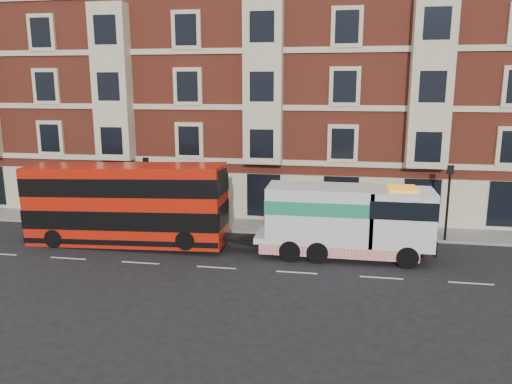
{
  "coord_description": "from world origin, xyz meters",
  "views": [
    {
      "loc": [
        5.89,
        -22.8,
        8.9
      ],
      "look_at": [
        1.31,
        4.0,
        3.05
      ],
      "focal_mm": 35.0,
      "sensor_mm": 36.0,
      "label": 1
    }
  ],
  "objects": [
    {
      "name": "sidewalk",
      "position": [
        0.0,
        7.5,
        0.07
      ],
      "size": [
        90.0,
        3.0,
        0.15
      ],
      "primitive_type": "cube",
      "color": "slate",
      "rests_on": "ground"
    },
    {
      "name": "tow_truck",
      "position": [
        6.17,
        2.7,
        2.0
      ],
      "size": [
        9.04,
        2.67,
        3.77
      ],
      "color": "silver",
      "rests_on": "ground"
    },
    {
      "name": "lamp_post_east",
      "position": [
        12.0,
        6.2,
        2.68
      ],
      "size": [
        0.35,
        0.15,
        4.35
      ],
      "color": "black",
      "rests_on": "sidewalk"
    },
    {
      "name": "pedestrian",
      "position": [
        -11.45,
        7.02,
        1.05
      ],
      "size": [
        0.78,
        0.76,
        1.8
      ],
      "primitive_type": "imported",
      "rotation": [
        0.0,
        0.0,
        -0.72
      ],
      "color": "#1C1A35",
      "rests_on": "sidewalk"
    },
    {
      "name": "lamp_post_west",
      "position": [
        -6.0,
        6.2,
        2.68
      ],
      "size": [
        0.35,
        0.15,
        4.35
      ],
      "color": "black",
      "rests_on": "sidewalk"
    },
    {
      "name": "ground",
      "position": [
        0.0,
        0.0,
        0.0
      ],
      "size": [
        120.0,
        120.0,
        0.0
      ],
      "primitive_type": "plane",
      "color": "black",
      "rests_on": "ground"
    },
    {
      "name": "victorian_terrace",
      "position": [
        0.5,
        15.0,
        10.07
      ],
      "size": [
        45.0,
        12.0,
        20.4
      ],
      "color": "maroon",
      "rests_on": "ground"
    },
    {
      "name": "double_decker_bus",
      "position": [
        -5.89,
        2.7,
        2.42
      ],
      "size": [
        11.29,
        2.59,
        4.57
      ],
      "color": "red",
      "rests_on": "ground"
    }
  ]
}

